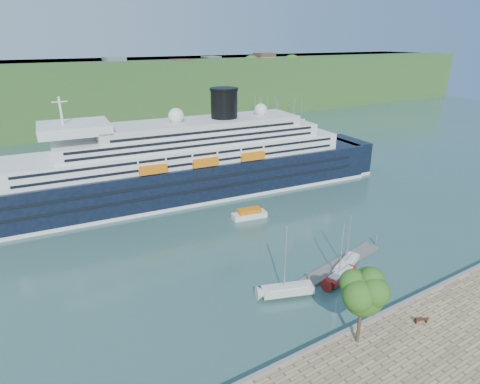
% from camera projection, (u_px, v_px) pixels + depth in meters
% --- Properties ---
extents(ground, '(400.00, 400.00, 0.00)m').
position_uv_depth(ground, '(369.00, 326.00, 47.77)').
color(ground, '#2F5450').
rests_on(ground, ground).
extents(far_hillside, '(400.00, 50.00, 24.00)m').
position_uv_depth(far_hillside, '(89.00, 93.00, 159.11)').
color(far_hillside, '#294F1F').
rests_on(far_hillside, ground).
extents(quay_coping, '(220.00, 0.50, 0.30)m').
position_uv_depth(quay_coping, '(371.00, 319.00, 47.20)').
color(quay_coping, slate).
rests_on(quay_coping, promenade).
extents(cruise_ship, '(101.46, 24.53, 22.57)m').
position_uv_depth(cruise_ship, '(178.00, 146.00, 83.03)').
color(cruise_ship, black).
rests_on(cruise_ship, ground).
extents(park_bench, '(1.67, 1.23, 0.99)m').
position_uv_depth(park_bench, '(421.00, 319.00, 46.61)').
color(park_bench, '#462014').
rests_on(park_bench, promenade).
extents(promenade_tree, '(5.86, 5.86, 9.70)m').
position_uv_depth(promenade_tree, '(362.00, 304.00, 42.22)').
color(promenade_tree, '#275717').
rests_on(promenade_tree, promenade).
extents(floating_pontoon, '(19.57, 5.71, 0.43)m').
position_uv_depth(floating_pontoon, '(336.00, 266.00, 59.90)').
color(floating_pontoon, '#67625C').
rests_on(floating_pontoon, ground).
extents(sailboat_white_near, '(7.88, 4.56, 9.83)m').
position_uv_depth(sailboat_white_near, '(289.00, 264.00, 51.54)').
color(sailboat_white_near, silver).
rests_on(sailboat_white_near, ground).
extents(sailboat_red, '(6.90, 3.54, 8.59)m').
position_uv_depth(sailboat_red, '(343.00, 254.00, 55.19)').
color(sailboat_red, maroon).
rests_on(sailboat_red, ground).
extents(sailboat_white_far, '(6.66, 4.25, 8.37)m').
position_uv_depth(sailboat_white_far, '(349.00, 243.00, 58.28)').
color(sailboat_white_far, silver).
rests_on(sailboat_white_far, ground).
extents(tender_launch, '(6.97, 3.44, 1.84)m').
position_uv_depth(tender_launch, '(249.00, 213.00, 76.29)').
color(tender_launch, orange).
rests_on(tender_launch, ground).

